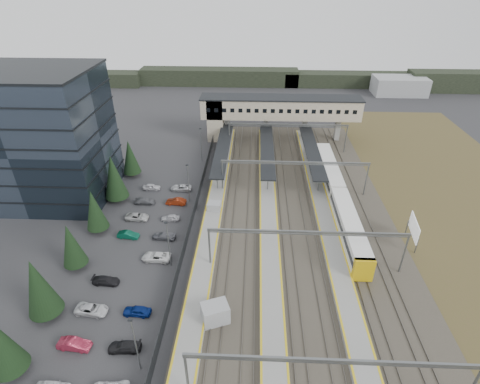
{
  "coord_description": "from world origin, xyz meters",
  "views": [
    {
      "loc": [
        4.3,
        -50.4,
        38.71
      ],
      "look_at": [
        1.77,
        7.52,
        4.0
      ],
      "focal_mm": 28.0,
      "sensor_mm": 36.0,
      "label": 1
    }
  ],
  "objects_px": {
    "relay_cabin_near": "(215,313)",
    "relay_cabin_far": "(214,208)",
    "billboard": "(414,228)",
    "footbridge": "(269,110)",
    "train": "(338,197)",
    "office_building": "(36,137)"
  },
  "relations": [
    {
      "from": "footbridge",
      "to": "billboard",
      "type": "height_order",
      "value": "footbridge"
    },
    {
      "from": "train",
      "to": "billboard",
      "type": "bearing_deg",
      "value": -47.62
    },
    {
      "from": "office_building",
      "to": "relay_cabin_near",
      "type": "height_order",
      "value": "office_building"
    },
    {
      "from": "relay_cabin_near",
      "to": "relay_cabin_far",
      "type": "distance_m",
      "value": 24.67
    },
    {
      "from": "billboard",
      "to": "footbridge",
      "type": "bearing_deg",
      "value": 117.27
    },
    {
      "from": "relay_cabin_near",
      "to": "train",
      "type": "height_order",
      "value": "train"
    },
    {
      "from": "relay_cabin_far",
      "to": "footbridge",
      "type": "relative_size",
      "value": 0.06
    },
    {
      "from": "office_building",
      "to": "train",
      "type": "distance_m",
      "value": 56.95
    },
    {
      "from": "relay_cabin_far",
      "to": "train",
      "type": "relative_size",
      "value": 0.06
    },
    {
      "from": "relay_cabin_far",
      "to": "office_building",
      "type": "bearing_deg",
      "value": 170.55
    },
    {
      "from": "relay_cabin_near",
      "to": "billboard",
      "type": "xyz_separation_m",
      "value": [
        30.16,
        16.94,
        1.74
      ]
    },
    {
      "from": "footbridge",
      "to": "train",
      "type": "height_order",
      "value": "footbridge"
    },
    {
      "from": "billboard",
      "to": "relay_cabin_far",
      "type": "bearing_deg",
      "value": 166.96
    },
    {
      "from": "train",
      "to": "relay_cabin_far",
      "type": "bearing_deg",
      "value": -171.85
    },
    {
      "from": "relay_cabin_near",
      "to": "train",
      "type": "distance_m",
      "value": 34.4
    },
    {
      "from": "relay_cabin_far",
      "to": "billboard",
      "type": "distance_m",
      "value": 33.73
    },
    {
      "from": "relay_cabin_far",
      "to": "billboard",
      "type": "bearing_deg",
      "value": -13.04
    },
    {
      "from": "relay_cabin_far",
      "to": "footbridge",
      "type": "bearing_deg",
      "value": 73.41
    },
    {
      "from": "relay_cabin_far",
      "to": "footbridge",
      "type": "height_order",
      "value": "footbridge"
    },
    {
      "from": "relay_cabin_far",
      "to": "footbridge",
      "type": "xyz_separation_m",
      "value": [
        10.58,
        35.51,
        6.82
      ]
    },
    {
      "from": "office_building",
      "to": "footbridge",
      "type": "bearing_deg",
      "value": 34.47
    },
    {
      "from": "footbridge",
      "to": "train",
      "type": "xyz_separation_m",
      "value": [
        12.3,
        -32.24,
        -5.83
      ]
    }
  ]
}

